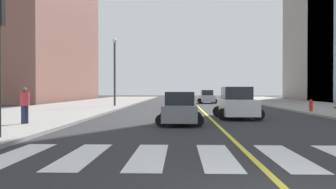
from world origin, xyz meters
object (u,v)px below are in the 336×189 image
car_silver_third (207,97)px  pedestrian_walking_west (25,104)px  car_white_nearest (237,104)px  fire_hydrant (311,106)px  street_lamp (115,66)px  car_gray_second (180,109)px

car_silver_third → pedestrian_walking_west: bearing=69.3°
car_white_nearest → pedestrian_walking_west: (-10.93, -5.37, 0.20)m
car_white_nearest → car_silver_third: (0.02, 25.44, -0.10)m
fire_hydrant → street_lamp: 19.13m
car_gray_second → car_silver_third: bearing=84.4°
fire_hydrant → car_silver_third: bearing=107.4°
car_silver_third → pedestrian_walking_west: pedestrian_walking_west is taller
fire_hydrant → street_lamp: size_ratio=0.13×
car_gray_second → fire_hydrant: bearing=44.6°
car_gray_second → pedestrian_walking_west: pedestrian_walking_west is taller
car_white_nearest → street_lamp: street_lamp is taller
car_white_nearest → pedestrian_walking_west: size_ratio=2.52×
car_silver_third → car_gray_second: bearing=82.1°
car_gray_second → fire_hydrant: 13.58m
car_white_nearest → pedestrian_walking_west: bearing=25.8°
car_gray_second → car_silver_third: 29.73m
pedestrian_walking_west → car_white_nearest: bearing=143.6°
car_silver_third → fire_hydrant: size_ratio=4.39×
car_gray_second → pedestrian_walking_west: (-7.43, -1.29, 0.33)m
car_silver_third → pedestrian_walking_west: 32.70m
car_gray_second → car_white_nearest: bearing=50.6°
car_gray_second → pedestrian_walking_west: 7.55m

